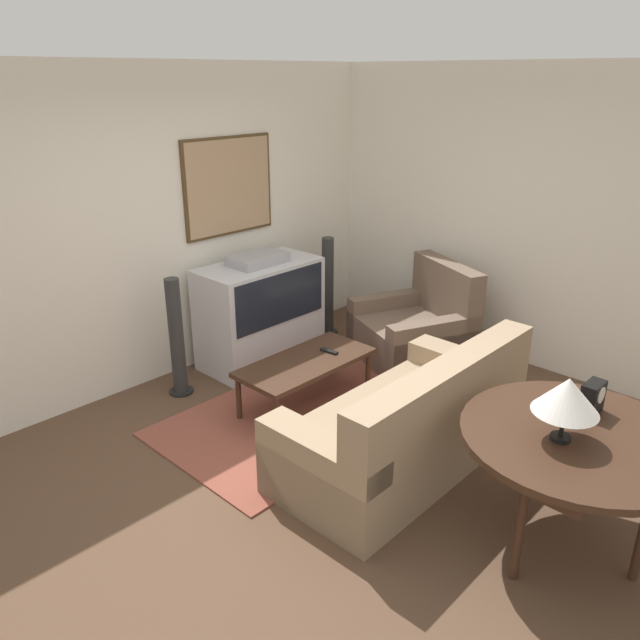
% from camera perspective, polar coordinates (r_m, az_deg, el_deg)
% --- Properties ---
extents(ground_plane, '(12.00, 12.00, 0.00)m').
position_cam_1_polar(ground_plane, '(4.50, 0.59, -13.62)').
color(ground_plane, brown).
extents(wall_back, '(12.00, 0.10, 2.70)m').
position_cam_1_polar(wall_back, '(5.50, -15.77, 7.83)').
color(wall_back, silver).
rests_on(wall_back, ground_plane).
extents(wall_right, '(0.06, 12.00, 2.70)m').
position_cam_1_polar(wall_right, '(6.00, 18.32, 8.61)').
color(wall_right, silver).
rests_on(wall_right, ground_plane).
extents(area_rug, '(2.54, 1.40, 0.01)m').
position_cam_1_polar(area_rug, '(5.25, -0.65, -7.89)').
color(area_rug, brown).
rests_on(area_rug, ground_plane).
extents(tv, '(1.16, 0.60, 1.06)m').
position_cam_1_polar(tv, '(5.91, -5.48, 0.77)').
color(tv, silver).
rests_on(tv, ground_plane).
extents(couch, '(1.90, 0.94, 0.89)m').
position_cam_1_polar(couch, '(4.44, 8.05, -9.68)').
color(couch, '#9E8466').
rests_on(couch, ground_plane).
extents(armchair, '(1.22, 1.23, 0.93)m').
position_cam_1_polar(armchair, '(6.06, 8.77, -0.96)').
color(armchair, brown).
rests_on(armchair, ground_plane).
extents(coffee_table, '(1.16, 0.54, 0.42)m').
position_cam_1_polar(coffee_table, '(5.11, -1.30, -4.12)').
color(coffee_table, '#3D2619').
rests_on(coffee_table, ground_plane).
extents(console_table, '(1.28, 1.28, 0.74)m').
position_cam_1_polar(console_table, '(3.80, 22.46, -10.43)').
color(console_table, '#3D2619').
rests_on(console_table, ground_plane).
extents(table_lamp, '(0.35, 0.35, 0.37)m').
position_cam_1_polar(table_lamp, '(3.56, 21.66, -6.47)').
color(table_lamp, black).
rests_on(table_lamp, console_table).
extents(mantel_clock, '(0.17, 0.10, 0.19)m').
position_cam_1_polar(mantel_clock, '(3.98, 23.64, -6.53)').
color(mantel_clock, black).
rests_on(mantel_clock, console_table).
extents(remote, '(0.06, 0.16, 0.02)m').
position_cam_1_polar(remote, '(5.22, 0.84, -2.87)').
color(remote, black).
rests_on(remote, coffee_table).
extents(speaker_tower_left, '(0.21, 0.21, 1.04)m').
position_cam_1_polar(speaker_tower_left, '(5.40, -12.96, -1.83)').
color(speaker_tower_left, black).
rests_on(speaker_tower_left, ground_plane).
extents(speaker_tower_right, '(0.21, 0.21, 1.04)m').
position_cam_1_polar(speaker_tower_right, '(6.52, 0.70, 2.87)').
color(speaker_tower_right, black).
rests_on(speaker_tower_right, ground_plane).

